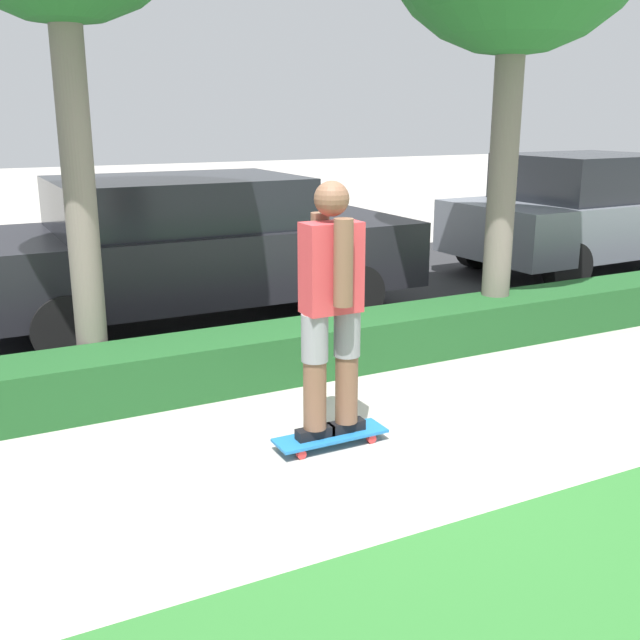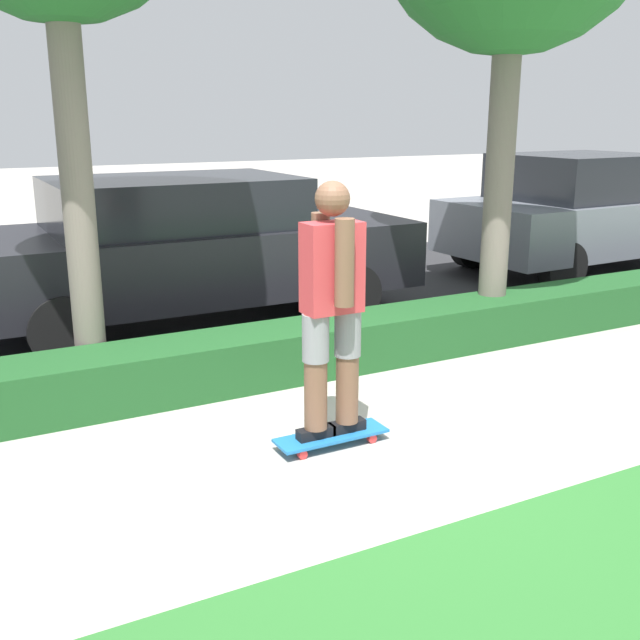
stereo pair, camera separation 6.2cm
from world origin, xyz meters
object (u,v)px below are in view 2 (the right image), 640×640
(parked_car_rear, at_px, (581,212))
(skateboard, at_px, (331,436))
(skater_person, at_px, (332,305))
(parked_car_middle, at_px, (185,247))

(parked_car_rear, bearing_deg, skateboard, -151.33)
(skateboard, height_order, skater_person, skater_person)
(skateboard, xyz_separation_m, skater_person, (0.00, 0.00, 0.92))
(skateboard, bearing_deg, parked_car_rear, 30.55)
(skateboard, distance_m, parked_car_rear, 6.94)
(skateboard, distance_m, skater_person, 0.92)
(skater_person, bearing_deg, parked_car_middle, 87.11)
(skateboard, relative_size, parked_car_rear, 0.20)
(skateboard, height_order, parked_car_rear, parked_car_rear)
(parked_car_middle, bearing_deg, skater_person, -92.75)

